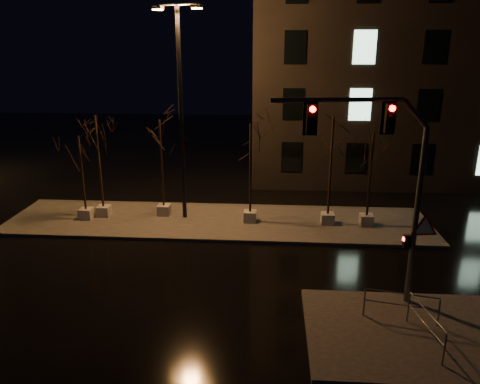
{
  "coord_description": "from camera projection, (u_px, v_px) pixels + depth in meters",
  "views": [
    {
      "loc": [
        2.78,
        -16.82,
        9.0
      ],
      "look_at": [
        1.41,
        2.63,
        2.8
      ],
      "focal_mm": 35.0,
      "sensor_mm": 36.0,
      "label": 1
    }
  ],
  "objects": [
    {
      "name": "ground",
      "position": [
        201.0,
        277.0,
        18.9
      ],
      "size": [
        90.0,
        90.0,
        0.0
      ],
      "primitive_type": "plane",
      "color": "black",
      "rests_on": "ground"
    },
    {
      "name": "tree_3",
      "position": [
        251.0,
        147.0,
        23.21
      ],
      "size": [
        1.8,
        1.8,
        5.23
      ],
      "color": "#B5B1A9",
      "rests_on": "median"
    },
    {
      "name": "tree_2",
      "position": [
        160.0,
        142.0,
        24.11
      ],
      "size": [
        1.8,
        1.8,
        5.3
      ],
      "color": "#B5B1A9",
      "rests_on": "median"
    },
    {
      "name": "streetlight_main",
      "position": [
        180.0,
        101.0,
        23.15
      ],
      "size": [
        2.6,
        1.16,
        10.65
      ],
      "rotation": [
        0.0,
        0.0,
        -0.34
      ],
      "color": "black",
      "rests_on": "median"
    },
    {
      "name": "building",
      "position": [
        434.0,
        66.0,
        32.8
      ],
      "size": [
        25.0,
        12.0,
        15.0
      ],
      "primitive_type": "cube",
      "color": "black",
      "rests_on": "ground"
    },
    {
      "name": "tree_0",
      "position": [
        80.0,
        155.0,
        23.75
      ],
      "size": [
        1.8,
        1.8,
        4.54
      ],
      "color": "#B5B1A9",
      "rests_on": "median"
    },
    {
      "name": "sidewalk_corner",
      "position": [
        415.0,
        334.0,
        15.05
      ],
      "size": [
        7.0,
        5.0,
        0.15
      ],
      "primitive_type": "cube",
      "color": "#3F3D38",
      "rests_on": "ground"
    },
    {
      "name": "median",
      "position": [
        218.0,
        221.0,
        24.58
      ],
      "size": [
        22.0,
        5.0,
        0.15
      ],
      "primitive_type": "cube",
      "color": "#3F3D38",
      "rests_on": "ground"
    },
    {
      "name": "tree_4",
      "position": [
        332.0,
        142.0,
        22.81
      ],
      "size": [
        1.8,
        1.8,
        5.64
      ],
      "color": "#B5B1A9",
      "rests_on": "median"
    },
    {
      "name": "tree_5",
      "position": [
        372.0,
        154.0,
        22.78
      ],
      "size": [
        1.8,
        1.8,
        4.92
      ],
      "color": "#B5B1A9",
      "rests_on": "median"
    },
    {
      "name": "tree_1",
      "position": [
        97.0,
        139.0,
        23.92
      ],
      "size": [
        1.8,
        1.8,
        5.51
      ],
      "color": "#B5B1A9",
      "rests_on": "median"
    },
    {
      "name": "traffic_signal_mast",
      "position": [
        387.0,
        174.0,
        15.35
      ],
      "size": [
        5.9,
        0.91,
        7.26
      ],
      "rotation": [
        0.0,
        0.0,
        0.15
      ],
      "color": "#55585C",
      "rests_on": "sidewalk_corner"
    },
    {
      "name": "guard_rail_a",
      "position": [
        401.0,
        303.0,
        15.46
      ],
      "size": [
        2.35,
        0.56,
        1.03
      ],
      "rotation": [
        0.0,
        0.0,
        -0.22
      ],
      "color": "#55585C",
      "rests_on": "sidewalk_corner"
    },
    {
      "name": "guard_rail_b",
      "position": [
        426.0,
        322.0,
        14.34
      ],
      "size": [
        0.46,
        2.28,
        1.1
      ],
      "rotation": [
        0.0,
        0.0,
        1.75
      ],
      "color": "#55585C",
      "rests_on": "sidewalk_corner"
    }
  ]
}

